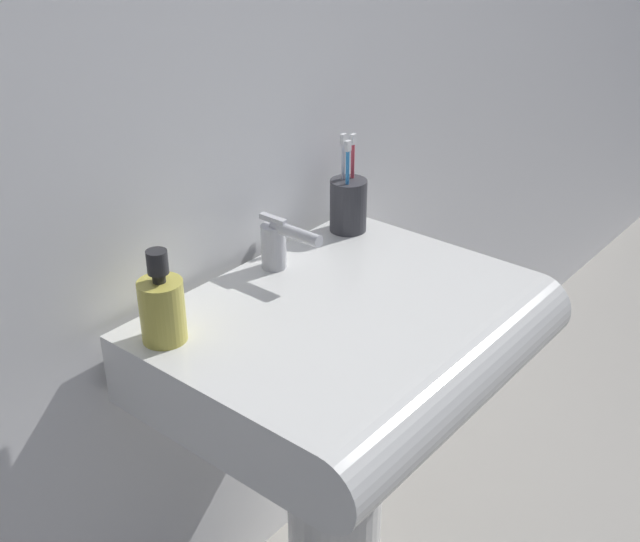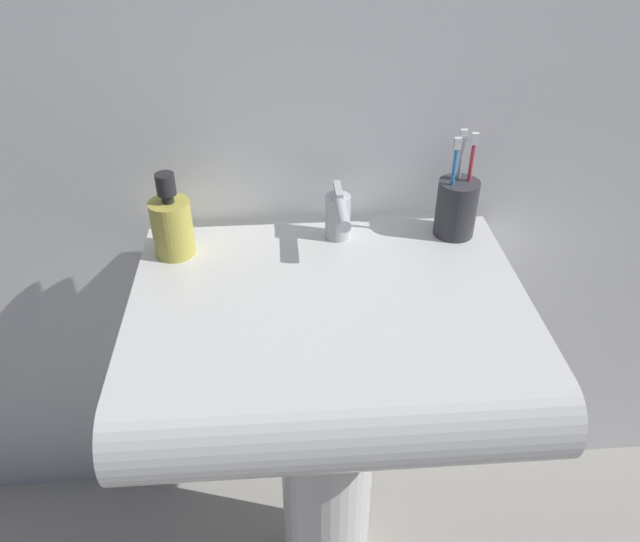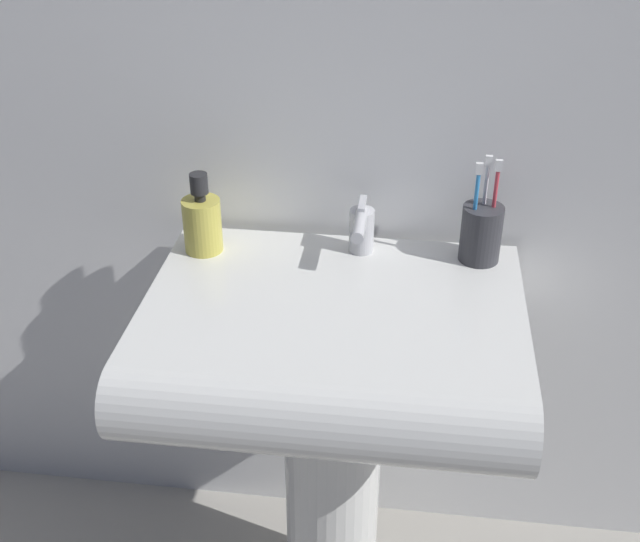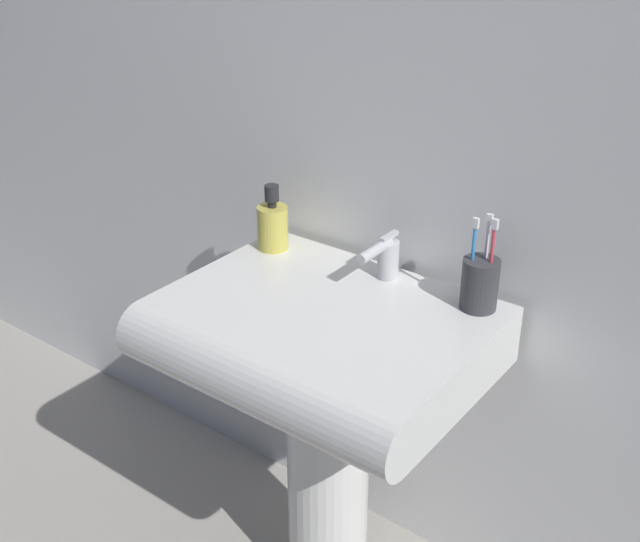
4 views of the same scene
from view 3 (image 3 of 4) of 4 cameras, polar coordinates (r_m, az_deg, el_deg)
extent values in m
cylinder|color=white|center=(1.61, 0.88, -15.02)|extent=(0.18, 0.18, 0.62)
cube|color=white|center=(1.36, 1.00, -4.19)|extent=(0.63, 0.44, 0.12)
cylinder|color=white|center=(1.19, -0.20, -10.26)|extent=(0.63, 0.12, 0.12)
cylinder|color=silver|center=(1.45, 2.97, 2.89)|extent=(0.05, 0.05, 0.08)
cylinder|color=silver|center=(1.38, 2.84, 3.35)|extent=(0.02, 0.10, 0.02)
cube|color=silver|center=(1.42, 3.03, 4.76)|extent=(0.01, 0.06, 0.01)
cylinder|color=#38383D|center=(1.44, 11.38, 2.63)|extent=(0.07, 0.07, 0.10)
cylinder|color=#338CD8|center=(1.41, 10.91, 3.95)|extent=(0.01, 0.01, 0.16)
cube|color=white|center=(1.38, 11.27, 7.15)|extent=(0.01, 0.01, 0.02)
cylinder|color=#D83F4C|center=(1.43, 12.20, 4.12)|extent=(0.01, 0.01, 0.16)
cube|color=white|center=(1.39, 12.60, 7.34)|extent=(0.01, 0.01, 0.02)
cylinder|color=white|center=(1.43, 11.53, 4.40)|extent=(0.01, 0.01, 0.16)
cube|color=white|center=(1.40, 11.91, 7.65)|extent=(0.01, 0.01, 0.02)
cylinder|color=gold|center=(1.46, -8.36, 3.23)|extent=(0.07, 0.07, 0.10)
cylinder|color=#262628|center=(1.43, -8.53, 5.26)|extent=(0.02, 0.02, 0.01)
cylinder|color=#262628|center=(1.42, -8.61, 6.18)|extent=(0.03, 0.03, 0.04)
camera|label=1|loc=(1.10, -63.70, 11.22)|focal=45.00mm
camera|label=2|loc=(0.39, -22.44, 8.99)|focal=35.00mm
camera|label=4|loc=(0.70, 99.09, -1.20)|focal=45.00mm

